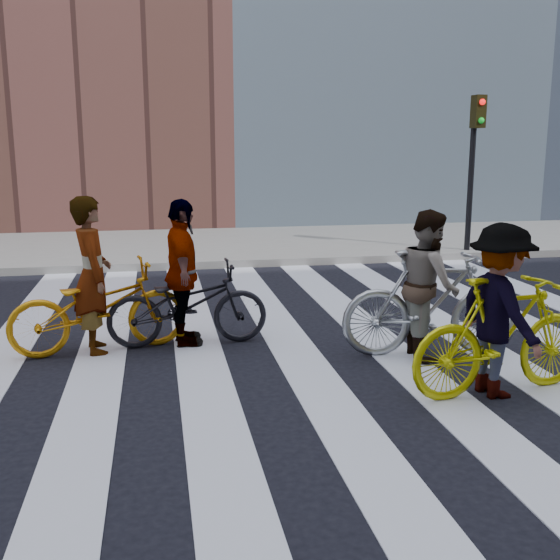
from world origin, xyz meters
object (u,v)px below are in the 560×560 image
object	(u,v)px
rider_left	(92,275)
rider_right	(499,311)
bike_yellow_right	(503,336)
bike_dark_rear	(188,304)
rider_mid	(428,284)
traffic_signal	(474,148)
bike_silver_mid	(432,303)
rider_rear	(182,273)
bike_yellow_left	(99,307)

from	to	relation	value
rider_left	rider_right	xyz separation A→B (m)	(3.88, -2.07, -0.07)
bike_yellow_right	rider_right	size ratio (longest dim) A/B	1.17
bike_dark_rear	rider_mid	distance (m)	2.81
bike_yellow_right	traffic_signal	bearing A→B (deg)	-32.37
bike_dark_rear	rider_right	world-z (taller)	rider_right
bike_silver_mid	bike_yellow_right	bearing A→B (deg)	-164.12
rider_rear	rider_right	bearing A→B (deg)	-128.68
bike_yellow_left	rider_right	bearing A→B (deg)	-129.80
bike_yellow_right	rider_left	distance (m)	4.46
bike_dark_rear	rider_right	xyz separation A→B (m)	(2.82, -2.14, 0.33)
rider_left	rider_mid	xyz separation A→B (m)	(3.70, -0.85, -0.07)
bike_silver_mid	bike_yellow_right	xyz separation A→B (m)	(0.19, -1.22, -0.03)
rider_rear	rider_left	bearing A→B (deg)	92.04
bike_dark_rear	rider_mid	xyz separation A→B (m)	(2.63, -0.92, 0.34)
bike_yellow_left	rider_rear	bearing A→B (deg)	-97.26
rider_left	bike_yellow_left	bearing A→B (deg)	-101.38
rider_rear	bike_dark_rear	bearing A→B (deg)	-91.88
rider_left	rider_right	world-z (taller)	rider_left
traffic_signal	bike_yellow_right	world-z (taller)	traffic_signal
rider_mid	rider_right	world-z (taller)	rider_mid
bike_dark_rear	bike_yellow_right	bearing A→B (deg)	-128.68
rider_left	rider_mid	bearing A→B (deg)	-114.34
traffic_signal	rider_rear	world-z (taller)	traffic_signal
bike_silver_mid	rider_rear	distance (m)	2.89
rider_mid	rider_rear	distance (m)	2.83
traffic_signal	rider_mid	size ratio (longest dim) A/B	2.00
bike_yellow_right	rider_rear	xyz separation A→B (m)	(-2.92, 2.14, 0.29)
bike_yellow_right	rider_rear	world-z (taller)	rider_rear
rider_right	bike_yellow_right	bearing A→B (deg)	-97.98
bike_yellow_left	rider_rear	distance (m)	1.03
traffic_signal	rider_mid	world-z (taller)	traffic_signal
bike_dark_rear	rider_rear	size ratio (longest dim) A/B	1.08
rider_left	rider_right	bearing A→B (deg)	-129.49
traffic_signal	bike_yellow_left	world-z (taller)	traffic_signal
bike_silver_mid	traffic_signal	bearing A→B (deg)	-22.74
bike_yellow_right	bike_dark_rear	bearing A→B (deg)	45.22
bike_yellow_left	rider_rear	world-z (taller)	rider_rear
rider_left	rider_rear	xyz separation A→B (m)	(1.02, 0.07, -0.03)
bike_yellow_right	rider_rear	bearing A→B (deg)	45.69
rider_mid	rider_right	size ratio (longest dim) A/B	1.01
bike_yellow_left	rider_right	distance (m)	4.37
rider_left	rider_rear	distance (m)	1.02
bike_yellow_right	bike_yellow_left	bearing A→B (deg)	53.91
bike_yellow_right	rider_mid	xyz separation A→B (m)	(-0.24, 1.22, 0.25)
traffic_signal	rider_left	bearing A→B (deg)	-144.41
rider_mid	rider_rear	world-z (taller)	rider_rear
traffic_signal	rider_rear	xyz separation A→B (m)	(-6.20, -5.10, -1.41)
rider_left	rider_right	distance (m)	4.40
bike_dark_rear	rider_rear	xyz separation A→B (m)	(-0.05, 0.00, 0.38)
bike_yellow_right	bike_silver_mid	bearing A→B (deg)	0.68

